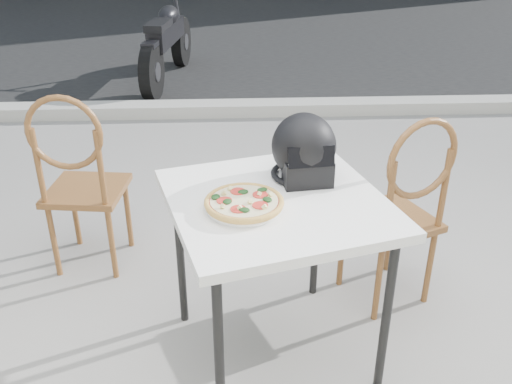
{
  "coord_description": "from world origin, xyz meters",
  "views": [
    {
      "loc": [
        -0.31,
        -2.44,
        1.94
      ],
      "look_at": [
        -0.21,
        -0.39,
        0.88
      ],
      "focal_mm": 40.0,
      "sensor_mm": 36.0,
      "label": 1
    }
  ],
  "objects_px": {
    "cafe_table_main": "(277,214)",
    "pizza": "(244,202)",
    "cafe_chair_side": "(79,174)",
    "motorcycle": "(167,43)",
    "helmet": "(304,151)",
    "cafe_chair_main": "(402,203)",
    "plate": "(244,207)"
  },
  "relations": [
    {
      "from": "cafe_chair_main",
      "to": "cafe_chair_side",
      "type": "height_order",
      "value": "cafe_chair_side"
    },
    {
      "from": "cafe_chair_side",
      "to": "motorcycle",
      "type": "height_order",
      "value": "cafe_chair_side"
    },
    {
      "from": "pizza",
      "to": "cafe_table_main",
      "type": "bearing_deg",
      "value": 31.04
    },
    {
      "from": "pizza",
      "to": "motorcycle",
      "type": "distance_m",
      "value": 4.73
    },
    {
      "from": "helmet",
      "to": "cafe_chair_main",
      "type": "bearing_deg",
      "value": 10.07
    },
    {
      "from": "cafe_table_main",
      "to": "plate",
      "type": "xyz_separation_m",
      "value": [
        -0.14,
        -0.08,
        0.08
      ]
    },
    {
      "from": "plate",
      "to": "motorcycle",
      "type": "relative_size",
      "value": 0.2
    },
    {
      "from": "pizza",
      "to": "cafe_chair_side",
      "type": "relative_size",
      "value": 0.39
    },
    {
      "from": "pizza",
      "to": "motorcycle",
      "type": "height_order",
      "value": "motorcycle"
    },
    {
      "from": "pizza",
      "to": "motorcycle",
      "type": "xyz_separation_m",
      "value": [
        -0.75,
        4.65,
        -0.42
      ]
    },
    {
      "from": "pizza",
      "to": "helmet",
      "type": "relative_size",
      "value": 1.28
    },
    {
      "from": "plate",
      "to": "pizza",
      "type": "bearing_deg",
      "value": 95.36
    },
    {
      "from": "helmet",
      "to": "motorcycle",
      "type": "xyz_separation_m",
      "value": [
        -1.03,
        4.37,
        -0.52
      ]
    },
    {
      "from": "helmet",
      "to": "motorcycle",
      "type": "height_order",
      "value": "helmet"
    },
    {
      "from": "pizza",
      "to": "motorcycle",
      "type": "relative_size",
      "value": 0.21
    },
    {
      "from": "helmet",
      "to": "cafe_chair_side",
      "type": "distance_m",
      "value": 1.32
    },
    {
      "from": "cafe_table_main",
      "to": "motorcycle",
      "type": "bearing_deg",
      "value": 101.05
    },
    {
      "from": "cafe_table_main",
      "to": "cafe_chair_main",
      "type": "distance_m",
      "value": 0.76
    },
    {
      "from": "cafe_table_main",
      "to": "motorcycle",
      "type": "distance_m",
      "value": 4.67
    },
    {
      "from": "cafe_table_main",
      "to": "helmet",
      "type": "bearing_deg",
      "value": 55.74
    },
    {
      "from": "cafe_table_main",
      "to": "pizza",
      "type": "height_order",
      "value": "pizza"
    },
    {
      "from": "plate",
      "to": "cafe_chair_side",
      "type": "distance_m",
      "value": 1.23
    },
    {
      "from": "cafe_table_main",
      "to": "plate",
      "type": "bearing_deg",
      "value": -148.87
    },
    {
      "from": "cafe_table_main",
      "to": "helmet",
      "type": "xyz_separation_m",
      "value": [
        0.13,
        0.2,
        0.2
      ]
    },
    {
      "from": "pizza",
      "to": "cafe_chair_main",
      "type": "relative_size",
      "value": 0.39
    },
    {
      "from": "cafe_table_main",
      "to": "pizza",
      "type": "xyz_separation_m",
      "value": [
        -0.14,
        -0.08,
        0.11
      ]
    },
    {
      "from": "cafe_table_main",
      "to": "pizza",
      "type": "distance_m",
      "value": 0.19
    },
    {
      "from": "cafe_chair_side",
      "to": "motorcycle",
      "type": "distance_m",
      "value": 3.83
    },
    {
      "from": "cafe_table_main",
      "to": "helmet",
      "type": "height_order",
      "value": "helmet"
    },
    {
      "from": "plate",
      "to": "cafe_chair_main",
      "type": "xyz_separation_m",
      "value": [
        0.79,
        0.44,
        -0.24
      ]
    },
    {
      "from": "cafe_chair_side",
      "to": "pizza",
      "type": "bearing_deg",
      "value": 143.48
    },
    {
      "from": "helmet",
      "to": "motorcycle",
      "type": "bearing_deg",
      "value": 96.46
    }
  ]
}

